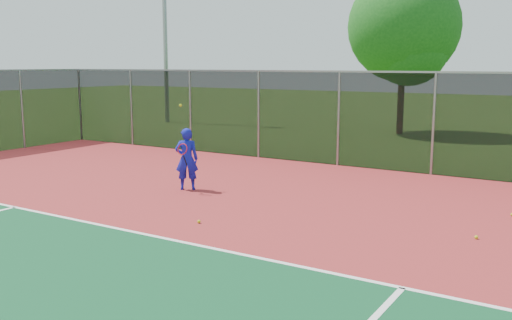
# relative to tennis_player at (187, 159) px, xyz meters

# --- Properties ---
(court_apron) EXTENTS (30.00, 20.00, 0.02)m
(court_apron) POSITION_rel_tennis_player_xyz_m (4.85, -4.58, -0.82)
(court_apron) COLOR maroon
(court_apron) RESTS_ON ground
(fence_back) EXTENTS (30.00, 0.06, 3.03)m
(fence_back) POSITION_rel_tennis_player_xyz_m (4.85, 5.42, 0.74)
(fence_back) COLOR black
(fence_back) RESTS_ON court_apron
(tennis_player) EXTENTS (0.70, 0.74, 2.21)m
(tennis_player) POSITION_rel_tennis_player_xyz_m (0.00, 0.00, 0.00)
(tennis_player) COLOR #121AB0
(tennis_player) RESTS_ON court_apron
(practice_ball_0) EXTENTS (0.07, 0.07, 0.07)m
(practice_ball_0) POSITION_rel_tennis_player_xyz_m (7.61, 1.60, -0.77)
(practice_ball_0) COLOR #B3C617
(practice_ball_0) RESTS_ON court_apron
(practice_ball_3) EXTENTS (0.07, 0.07, 0.07)m
(practice_ball_3) POSITION_rel_tennis_player_xyz_m (7.28, -0.51, -0.77)
(practice_ball_3) COLOR #B3C617
(practice_ball_3) RESTS_ON court_apron
(practice_ball_5) EXTENTS (0.07, 0.07, 0.07)m
(practice_ball_5) POSITION_rel_tennis_player_xyz_m (2.22, -2.39, -0.77)
(practice_ball_5) COLOR #B3C617
(practice_ball_5) RESTS_ON court_apron
(floodlight_nw) EXTENTS (0.90, 0.40, 11.62)m
(floodlight_nw) POSITION_rel_tennis_player_xyz_m (-12.10, 13.34, 5.75)
(floodlight_nw) COLOR gray
(floodlight_nw) RESTS_ON ground
(tree_back_left) EXTENTS (5.13, 5.13, 7.54)m
(tree_back_left) POSITION_rel_tennis_player_xyz_m (0.92, 14.88, 3.90)
(tree_back_left) COLOR #372214
(tree_back_left) RESTS_ON ground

